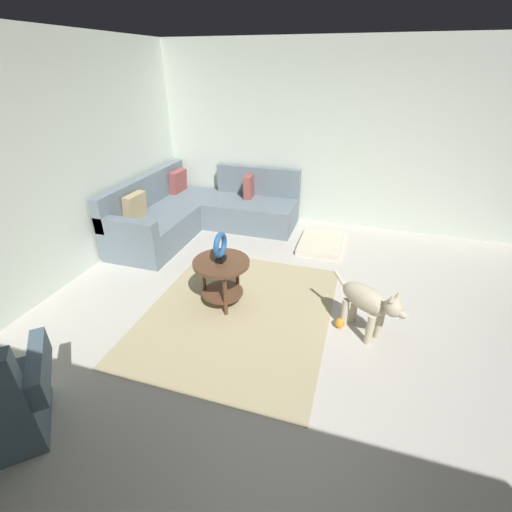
{
  "coord_description": "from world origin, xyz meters",
  "views": [
    {
      "loc": [
        -2.7,
        -0.38,
        2.36
      ],
      "look_at": [
        0.45,
        0.6,
        0.55
      ],
      "focal_mm": 24.77,
      "sensor_mm": 36.0,
      "label": 1
    }
  ],
  "objects_px": {
    "torus_sculpture": "(220,246)",
    "dog": "(368,303)",
    "sectional_couch": "(199,212)",
    "dog_toy_ball": "(340,323)",
    "side_table": "(222,271)",
    "dog_bed_mat": "(321,243)"
  },
  "relations": [
    {
      "from": "sectional_couch",
      "to": "dog",
      "type": "xyz_separation_m",
      "value": [
        -1.8,
        -2.6,
        0.09
      ]
    },
    {
      "from": "side_table",
      "to": "torus_sculpture",
      "type": "bearing_deg",
      "value": -90.0
    },
    {
      "from": "sectional_couch",
      "to": "side_table",
      "type": "distance_m",
      "value": 2.06
    },
    {
      "from": "dog",
      "to": "side_table",
      "type": "bearing_deg",
      "value": -54.95
    },
    {
      "from": "sectional_couch",
      "to": "dog_toy_ball",
      "type": "relative_size",
      "value": 22.06
    },
    {
      "from": "sectional_couch",
      "to": "side_table",
      "type": "bearing_deg",
      "value": -147.84
    },
    {
      "from": "side_table",
      "to": "sectional_couch",
      "type": "bearing_deg",
      "value": 32.16
    },
    {
      "from": "dog_bed_mat",
      "to": "dog",
      "type": "bearing_deg",
      "value": -159.47
    },
    {
      "from": "sectional_couch",
      "to": "side_table",
      "type": "relative_size",
      "value": 3.75
    },
    {
      "from": "dog_bed_mat",
      "to": "dog",
      "type": "xyz_separation_m",
      "value": [
        -1.79,
        -0.67,
        0.33
      ]
    },
    {
      "from": "side_table",
      "to": "dog_toy_ball",
      "type": "bearing_deg",
      "value": -91.3
    },
    {
      "from": "sectional_couch",
      "to": "torus_sculpture",
      "type": "bearing_deg",
      "value": -147.84
    },
    {
      "from": "torus_sculpture",
      "to": "dog_bed_mat",
      "type": "height_order",
      "value": "torus_sculpture"
    },
    {
      "from": "dog",
      "to": "sectional_couch",
      "type": "bearing_deg",
      "value": -87.31
    },
    {
      "from": "dog",
      "to": "torus_sculpture",
      "type": "bearing_deg",
      "value": -54.95
    },
    {
      "from": "sectional_couch",
      "to": "dog",
      "type": "distance_m",
      "value": 3.17
    },
    {
      "from": "torus_sculpture",
      "to": "dog",
      "type": "distance_m",
      "value": 1.55
    },
    {
      "from": "sectional_couch",
      "to": "dog_toy_ball",
      "type": "height_order",
      "value": "sectional_couch"
    },
    {
      "from": "side_table",
      "to": "dog",
      "type": "bearing_deg",
      "value": -92.28
    },
    {
      "from": "dog_bed_mat",
      "to": "sectional_couch",
      "type": "bearing_deg",
      "value": 89.64
    },
    {
      "from": "sectional_couch",
      "to": "torus_sculpture",
      "type": "xyz_separation_m",
      "value": [
        -1.74,
        -1.09,
        0.42
      ]
    },
    {
      "from": "torus_sculpture",
      "to": "dog_bed_mat",
      "type": "relative_size",
      "value": 0.41
    }
  ]
}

